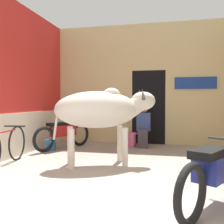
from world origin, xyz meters
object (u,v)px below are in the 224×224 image
Objects in this scene: cow at (102,110)px; shopkeeper_seated at (143,124)px; motorcycle_far at (63,133)px; bucket at (50,145)px; bicycle at (5,147)px; motorcycle_near at (216,171)px; plastic_stool at (132,139)px.

shopkeeper_seated is at bearing 74.46° from cow.
bucket is (-0.25, -0.25, -0.29)m from motorcycle_far.
bicycle is 3.52m from shopkeeper_seated.
motorcycle_near is (1.81, -1.68, -0.64)m from cow.
motorcycle_far reaches higher than bicycle.
motorcycle_far is at bearing -159.16° from plastic_stool.
cow is 1.96m from bicycle.
motorcycle_near is at bearing -18.13° from bicycle.
motorcycle_near is 0.98× the size of bicycle.
bicycle is 6.59× the size of bucket.
cow reaches higher than motorcycle_near.
cow is 1.21× the size of motorcycle_near.
motorcycle_near is 1.00× the size of motorcycle_far.
motorcycle_far is 1.83m from plastic_stool.
motorcycle_far is 2.12m from shopkeeper_seated.
cow reaches higher than shopkeeper_seated.
shopkeeper_seated is at bearing 5.68° from plastic_stool.
cow reaches higher than bucket.
motorcycle_near is 6.45× the size of bucket.
bicycle is (-0.34, -1.94, -0.05)m from motorcycle_far.
bucket is at bearing -157.68° from shopkeeper_seated.
bicycle reaches higher than bucket.
cow is 7.77× the size of bucket.
plastic_stool is at bearing 82.21° from cow.
motorcycle_near reaches higher than bicycle.
motorcycle_near reaches higher than bucket.
motorcycle_near is at bearing -67.89° from plastic_stool.
shopkeeper_seated reaches higher than bicycle.
motorcycle_near is 3.98m from shopkeeper_seated.
motorcycle_far is 4.29× the size of plastic_stool.
plastic_stool is (-0.30, -0.03, -0.40)m from shopkeeper_seated.
shopkeeper_seated reaches higher than motorcycle_far.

